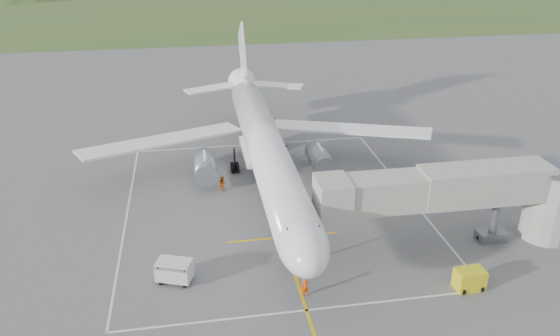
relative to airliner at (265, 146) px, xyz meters
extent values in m
plane|color=#565658|center=(0.00, -0.75, -4.39)|extent=(700.00, 700.00, 0.00)
cube|color=#3A5B27|center=(0.00, 129.25, -4.38)|extent=(700.00, 120.00, 0.02)
cube|color=gold|center=(0.00, -5.75, -4.38)|extent=(0.25, 60.00, 0.01)
cube|color=gold|center=(0.00, -10.75, -4.38)|extent=(10.00, 0.25, 0.01)
cube|color=silver|center=(0.00, 11.25, -4.38)|extent=(28.00, 0.20, 0.01)
cube|color=silver|center=(0.00, -20.75, -4.38)|extent=(28.00, 0.20, 0.01)
cube|color=silver|center=(-14.00, -4.75, -4.38)|extent=(0.20, 32.00, 0.01)
cube|color=silver|center=(14.00, -4.75, -4.38)|extent=(0.20, 32.00, 0.01)
cylinder|color=white|center=(0.00, -0.75, 0.11)|extent=(3.80, 36.00, 3.80)
ellipsoid|color=white|center=(0.00, -18.75, 0.11)|extent=(3.80, 7.22, 3.80)
cube|color=black|center=(0.00, -19.65, 1.16)|extent=(2.40, 1.60, 0.99)
cone|color=white|center=(0.00, 19.75, 0.51)|extent=(3.80, 6.00, 3.80)
cube|color=white|center=(10.50, 5.25, -0.74)|extent=(17.93, 11.24, 1.23)
cube|color=white|center=(-10.50, 5.25, -0.74)|extent=(17.93, 11.24, 1.23)
cube|color=white|center=(0.00, 2.25, -1.44)|extent=(4.20, 8.00, 0.50)
cube|color=white|center=(0.00, 20.45, 4.81)|extent=(0.30, 7.89, 8.65)
cube|color=white|center=(0.00, 18.25, 1.81)|extent=(0.35, 5.00, 1.20)
cube|color=white|center=(4.20, 19.45, 0.71)|extent=(7.85, 5.03, 0.20)
cube|color=white|center=(-4.20, 19.45, 0.71)|extent=(7.85, 5.03, 0.20)
cylinder|color=gray|center=(6.20, 1.75, -2.49)|extent=(2.30, 4.20, 2.30)
cube|color=white|center=(6.20, 1.45, -1.69)|extent=(0.25, 2.40, 1.20)
cylinder|color=gray|center=(-6.20, 1.75, -2.49)|extent=(2.30, 4.20, 2.30)
cube|color=white|center=(-6.20, 1.45, -1.69)|extent=(0.25, 2.40, 1.20)
cylinder|color=black|center=(0.00, -15.25, -3.09)|extent=(0.18, 0.18, 2.60)
cylinder|color=black|center=(-0.11, -15.25, -3.99)|extent=(0.28, 0.80, 0.80)
cylinder|color=black|center=(0.11, -15.25, -3.99)|extent=(0.28, 0.80, 0.80)
cylinder|color=black|center=(2.90, 3.75, -2.99)|extent=(0.22, 0.22, 2.80)
cylinder|color=black|center=(2.62, 3.40, -3.91)|extent=(0.32, 0.96, 0.96)
cylinder|color=black|center=(3.18, 3.40, -3.91)|extent=(0.32, 0.96, 0.96)
cylinder|color=black|center=(2.62, 4.10, -3.91)|extent=(0.32, 0.96, 0.96)
cylinder|color=black|center=(3.18, 4.10, -3.91)|extent=(0.32, 0.96, 0.96)
cylinder|color=black|center=(-2.90, 3.75, -2.99)|extent=(0.22, 0.22, 2.80)
cylinder|color=black|center=(-3.18, 3.40, -3.91)|extent=(0.32, 0.96, 0.96)
cylinder|color=black|center=(-2.62, 3.40, -3.91)|extent=(0.32, 0.96, 0.96)
cylinder|color=black|center=(-3.18, 4.10, -3.91)|extent=(0.32, 0.96, 0.96)
cylinder|color=black|center=(-2.62, 4.10, -3.91)|extent=(0.32, 0.96, 0.96)
cube|color=#A49F94|center=(7.74, -14.25, 1.21)|extent=(11.09, 2.90, 2.80)
cube|color=#A49F94|center=(16.46, -14.25, 1.31)|extent=(11.09, 3.10, 3.00)
cube|color=#A49F94|center=(3.40, -14.25, 1.21)|extent=(2.60, 3.40, 3.00)
cylinder|color=slate|center=(18.00, -14.25, -2.29)|extent=(0.70, 0.70, 4.20)
cube|color=slate|center=(18.00, -14.25, -3.94)|extent=(2.60, 1.40, 0.90)
cylinder|color=#A49F94|center=(23.00, -14.25, -1.19)|extent=(4.40, 4.40, 6.40)
cylinder|color=slate|center=(23.00, -14.25, 2.21)|extent=(5.00, 5.00, 0.30)
cylinder|color=black|center=(17.00, -14.25, -4.04)|extent=(0.70, 0.30, 0.70)
cylinder|color=black|center=(19.00, -14.25, -4.04)|extent=(0.70, 0.30, 0.70)
cube|color=gold|center=(12.78, -20.26, -3.58)|extent=(2.23, 1.50, 1.63)
cylinder|color=black|center=(12.04, -20.89, -4.15)|extent=(0.24, 0.49, 0.48)
cylinder|color=black|center=(13.56, -20.83, -4.15)|extent=(0.24, 0.49, 0.48)
cube|color=silver|center=(-9.38, -15.67, -3.49)|extent=(3.05, 2.42, 1.17)
cube|color=silver|center=(-9.38, -15.67, -2.58)|extent=(3.05, 2.42, 0.09)
cylinder|color=black|center=(-10.60, -15.89, -3.27)|extent=(0.09, 0.09, 1.38)
cylinder|color=black|center=(-8.60, -16.63, -3.27)|extent=(0.09, 0.09, 1.38)
cylinder|color=black|center=(-10.15, -14.70, -3.27)|extent=(0.09, 0.09, 1.38)
cylinder|color=black|center=(-8.16, -15.44, -3.27)|extent=(0.09, 0.09, 1.38)
cylinder|color=black|center=(-10.48, -15.88, -4.18)|extent=(0.33, 0.47, 0.43)
cylinder|color=black|center=(-8.68, -16.55, -4.18)|extent=(0.33, 0.47, 0.43)
cylinder|color=black|center=(-10.07, -14.78, -4.18)|extent=(0.33, 0.47, 0.43)
cylinder|color=black|center=(-8.27, -15.45, -4.18)|extent=(0.33, 0.47, 0.43)
imported|color=#FF5208|center=(0.22, -19.11, -3.55)|extent=(0.66, 0.47, 1.68)
imported|color=#DB5D06|center=(-4.60, -0.56, -3.61)|extent=(0.95, 0.95, 1.56)
camera|label=1|loc=(-7.17, -51.46, 21.55)|focal=35.00mm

